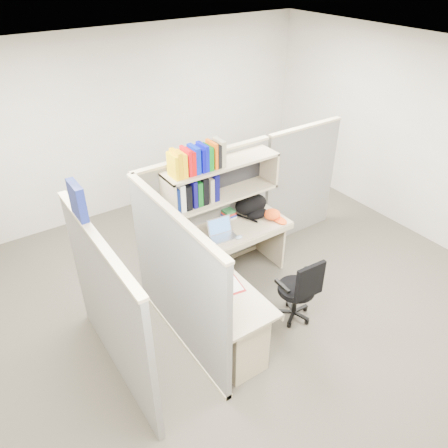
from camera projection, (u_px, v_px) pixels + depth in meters
ground at (248, 306)px, 5.15m from camera, size 6.00×6.00×0.00m
room_shell at (253, 185)px, 4.27m from camera, size 6.00×6.00×6.00m
cubicle at (199, 235)px, 4.80m from camera, size 3.79×1.84×1.95m
desk at (235, 307)px, 4.52m from camera, size 1.74×1.75×0.73m
laptop at (223, 230)px, 5.01m from camera, size 0.34×0.34×0.22m
backpack at (254, 206)px, 5.42m from camera, size 0.46×0.37×0.26m
orange_cap at (272, 214)px, 5.39m from camera, size 0.28×0.30×0.11m
snack_canister at (210, 275)px, 4.41m from camera, size 0.11×0.11×0.11m
tissue_box at (212, 304)px, 3.98m from camera, size 0.17×0.17×0.21m
mouse at (239, 237)px, 5.04m from camera, size 0.10×0.07×0.03m
paper_cup at (213, 226)px, 5.18m from camera, size 0.08×0.08×0.11m
book_stack at (227, 213)px, 5.43m from camera, size 0.17×0.22×0.10m
loose_paper at (228, 284)px, 4.38m from camera, size 0.27×0.33×0.00m
task_chair at (298, 299)px, 4.82m from camera, size 0.46×0.42×0.87m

